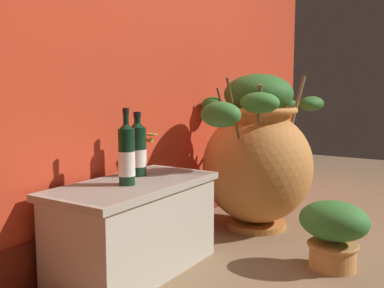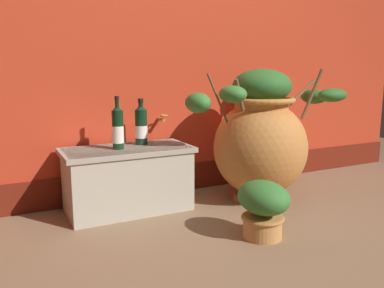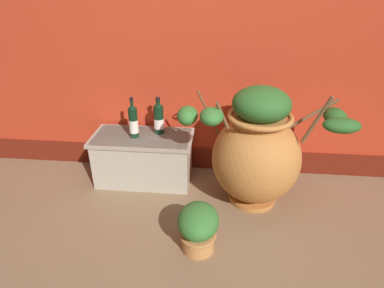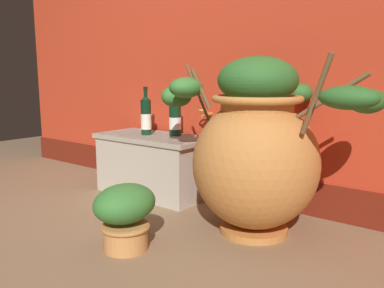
{
  "view_description": "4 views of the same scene",
  "coord_description": "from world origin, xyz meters",
  "px_view_note": "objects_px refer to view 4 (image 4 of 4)",
  "views": [
    {
      "loc": [
        -1.91,
        -0.37,
        0.81
      ],
      "look_at": [
        -0.02,
        0.83,
        0.53
      ],
      "focal_mm": 41.38,
      "sensor_mm": 36.0,
      "label": 1
    },
    {
      "loc": [
        -1.18,
        -1.49,
        0.88
      ],
      "look_at": [
        -0.06,
        0.72,
        0.42
      ],
      "focal_mm": 37.06,
      "sensor_mm": 36.0,
      "label": 2
    },
    {
      "loc": [
        0.17,
        -1.38,
        1.54
      ],
      "look_at": [
        -0.04,
        0.78,
        0.4
      ],
      "focal_mm": 30.04,
      "sensor_mm": 36.0,
      "label": 3
    },
    {
      "loc": [
        1.37,
        -1.06,
        0.8
      ],
      "look_at": [
        -0.01,
        0.73,
        0.41
      ],
      "focal_mm": 36.76,
      "sensor_mm": 36.0,
      "label": 4
    }
  ],
  "objects_px": {
    "potted_shrub": "(125,213)",
    "wine_bottle_left": "(146,116)",
    "terracotta_urn": "(256,150)",
    "wine_bottle_middle": "(175,117)"
  },
  "relations": [
    {
      "from": "potted_shrub",
      "to": "wine_bottle_left",
      "type": "bearing_deg",
      "value": 127.85
    },
    {
      "from": "terracotta_urn",
      "to": "potted_shrub",
      "type": "xyz_separation_m",
      "value": [
        -0.38,
        -0.55,
        -0.26
      ]
    },
    {
      "from": "terracotta_urn",
      "to": "wine_bottle_middle",
      "type": "relative_size",
      "value": 3.88
    },
    {
      "from": "terracotta_urn",
      "to": "wine_bottle_middle",
      "type": "bearing_deg",
      "value": 160.38
    },
    {
      "from": "wine_bottle_left",
      "to": "terracotta_urn",
      "type": "bearing_deg",
      "value": -10.88
    },
    {
      "from": "potted_shrub",
      "to": "terracotta_urn",
      "type": "bearing_deg",
      "value": 55.31
    },
    {
      "from": "wine_bottle_left",
      "to": "wine_bottle_middle",
      "type": "distance_m",
      "value": 0.2
    },
    {
      "from": "terracotta_urn",
      "to": "wine_bottle_left",
      "type": "bearing_deg",
      "value": 169.12
    },
    {
      "from": "wine_bottle_left",
      "to": "wine_bottle_middle",
      "type": "height_order",
      "value": "wine_bottle_left"
    },
    {
      "from": "terracotta_urn",
      "to": "wine_bottle_left",
      "type": "relative_size",
      "value": 3.57
    }
  ]
}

